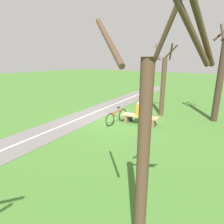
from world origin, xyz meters
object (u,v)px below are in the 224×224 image
at_px(tree_mid_field, 146,149).
at_px(tree_by_path, 220,77).
at_px(person_seated, 139,109).
at_px(bicycle, 117,117).
at_px(tree_near_bench, 163,83).
at_px(bench, 140,118).
at_px(backpack, 130,117).

xyz_separation_m(tree_mid_field, tree_by_path, (-0.18, -8.90, 0.39)).
bearing_deg(person_seated, bicycle, 21.48).
xyz_separation_m(person_seated, tree_by_path, (-3.20, -2.86, 1.58)).
bearing_deg(tree_near_bench, bench, 82.07).
xyz_separation_m(backpack, tree_near_bench, (-1.02, -2.06, 1.73)).
bearing_deg(tree_by_path, tree_mid_field, 88.83).
relative_size(person_seated, tree_by_path, 0.14).
relative_size(backpack, tree_by_path, 0.09).
xyz_separation_m(backpack, tree_mid_field, (-3.65, 6.27, 1.76)).
height_order(bench, tree_mid_field, tree_mid_field).
height_order(bicycle, backpack, bicycle).
distance_m(bench, person_seated, 0.47).
distance_m(tree_mid_field, tree_by_path, 8.91).
xyz_separation_m(bench, tree_near_bench, (-0.32, -2.28, 1.62)).
bearing_deg(tree_by_path, bicycle, 38.42).
xyz_separation_m(person_seated, tree_near_bench, (-0.38, -2.29, 1.15)).
xyz_separation_m(bench, backpack, (0.70, -0.22, -0.11)).
height_order(bench, tree_by_path, tree_by_path).
bearing_deg(tree_by_path, person_seated, 41.78).
bearing_deg(tree_by_path, bench, 42.31).
height_order(bicycle, tree_mid_field, tree_mid_field).
bearing_deg(backpack, tree_near_bench, -116.22).
relative_size(person_seated, backpack, 1.53).
distance_m(tree_near_bench, tree_by_path, 2.90).
distance_m(person_seated, tree_by_path, 4.57).
bearing_deg(bicycle, person_seated, 120.73).
height_order(bench, backpack, bench).
bearing_deg(tree_mid_field, bicycle, -53.93).
bearing_deg(backpack, person_seated, 160.63).
height_order(tree_near_bench, tree_by_path, tree_by_path).
bearing_deg(person_seated, backpack, -23.62).
bearing_deg(bench, backpack, -21.58).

